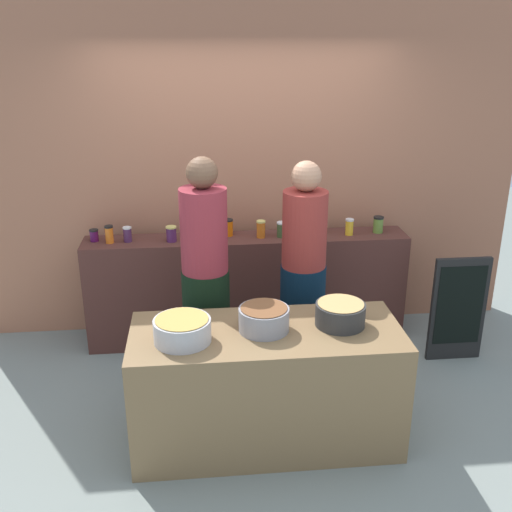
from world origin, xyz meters
name	(u,v)px	position (x,y,z in m)	size (l,w,h in m)	color
ground	(261,410)	(0.00, 0.00, 0.00)	(12.00, 12.00, 0.00)	gray
storefront_wall	(243,161)	(0.00, 1.45, 1.50)	(4.80, 0.12, 3.00)	#A7694D
display_shelf	(247,289)	(0.00, 1.10, 0.47)	(2.70, 0.36, 0.93)	#4E2A24
prep_table	(266,386)	(0.00, -0.30, 0.40)	(1.70, 0.70, 0.80)	olive
preserve_jar_0	(94,235)	(-1.25, 1.13, 0.98)	(0.07, 0.07, 0.10)	#4B1246
preserve_jar_1	(109,234)	(-1.12, 1.07, 1.01)	(0.07, 0.07, 0.15)	orange
preserve_jar_2	(127,234)	(-0.97, 1.09, 1.00)	(0.07, 0.07, 0.12)	#47254B
preserve_jar_3	(171,234)	(-0.62, 1.06, 1.00)	(0.09, 0.09, 0.13)	#4B214F
preserve_jar_4	(213,228)	(-0.27, 1.14, 1.01)	(0.08, 0.08, 0.14)	#AD260B
preserve_jar_5	(228,227)	(-0.15, 1.16, 1.00)	(0.09, 0.09, 0.14)	#DA5E0C
preserve_jar_6	(261,229)	(0.12, 1.08, 1.01)	(0.08, 0.08, 0.15)	#CE651B
preserve_jar_7	(282,229)	(0.29, 1.08, 1.00)	(0.08, 0.08, 0.13)	#3A532C
preserve_jar_8	(320,225)	(0.63, 1.16, 1.00)	(0.08, 0.08, 0.14)	gold
preserve_jar_9	(349,227)	(0.86, 1.08, 1.00)	(0.07, 0.07, 0.14)	yellow
preserve_jar_10	(378,224)	(1.12, 1.11, 1.00)	(0.09, 0.09, 0.14)	olive
cooking_pot_left	(182,330)	(-0.52, -0.38, 0.87)	(0.35, 0.35, 0.15)	#B7B7BC
cooking_pot_center	(264,319)	(-0.02, -0.29, 0.87)	(0.31, 0.31, 0.15)	gray
cooking_pot_right	(340,314)	(0.47, -0.27, 0.87)	(0.32, 0.32, 0.15)	#2D2D2D
cook_with_tongs	(206,291)	(-0.36, 0.32, 0.81)	(0.34, 0.34, 1.77)	black
cook_in_cap	(303,283)	(0.36, 0.45, 0.78)	(0.34, 0.34, 1.70)	#0A2034
chalkboard_sign	(458,309)	(1.66, 0.57, 0.45)	(0.45, 0.05, 0.89)	black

